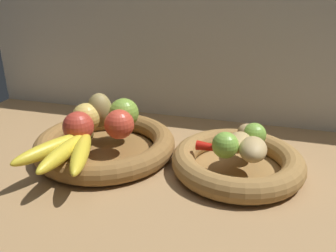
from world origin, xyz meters
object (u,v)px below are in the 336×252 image
object	(u,v)px
fruit_bowl_left	(105,145)
apple_golden_left	(86,117)
apple_red_front	(78,127)
lime_near	(225,145)
apple_green_back	(124,113)
banana_bunch_front	(67,150)
potato_back	(250,135)
chili_pepper	(227,150)
lime_far	(254,135)
pear_brown	(100,110)
potato_large	(239,142)
potato_small	(253,149)
apple_red_right	(119,124)
fruit_bowl_right	(237,162)

from	to	relation	value
fruit_bowl_left	apple_golden_left	bearing A→B (deg)	168.63
apple_red_front	lime_near	bearing A→B (deg)	2.22
apple_green_back	banana_bunch_front	xyz separation A→B (cm)	(-5.08, -18.47, -2.06)
potato_back	chili_pepper	bearing A→B (deg)	-122.89
apple_green_back	potato_back	xyz separation A→B (cm)	(30.89, -1.35, -1.44)
lime_far	pear_brown	bearing A→B (deg)	179.49
chili_pepper	banana_bunch_front	bearing A→B (deg)	-157.77
apple_golden_left	potato_large	bearing A→B (deg)	-1.60
chili_pepper	pear_brown	bearing A→B (deg)	172.69
potato_large	lime_far	xyz separation A→B (cm)	(2.92, 3.75, 0.60)
apple_golden_left	potato_small	bearing A→B (deg)	-5.89
potato_large	potato_back	bearing A→B (deg)	65.56
fruit_bowl_left	potato_back	distance (cm)	34.36
potato_large	chili_pepper	bearing A→B (deg)	-135.03
apple_red_right	banana_bunch_front	size ratio (longest dim) A/B	0.34
apple_red_right	potato_small	bearing A→B (deg)	-4.08
apple_golden_left	pear_brown	world-z (taller)	pear_brown
fruit_bowl_right	banana_bunch_front	bearing A→B (deg)	-159.30
apple_golden_left	apple_red_front	xyz separation A→B (cm)	(1.28, -6.06, 0.06)
apple_golden_left	apple_red_front	world-z (taller)	apple_red_front
apple_golden_left	apple_green_back	world-z (taller)	apple_green_back
apple_red_right	chili_pepper	size ratio (longest dim) A/B	0.53
apple_red_right	banana_bunch_front	world-z (taller)	apple_red_right
potato_small	potato_large	world-z (taller)	potato_small
fruit_bowl_left	potato_back	world-z (taller)	potato_back
lime_far	chili_pepper	xyz separation A→B (cm)	(-5.23, -6.06, -1.56)
banana_bunch_front	lime_near	size ratio (longest dim) A/B	3.63
apple_golden_left	fruit_bowl_right	bearing A→B (deg)	-1.60
apple_golden_left	apple_green_back	xyz separation A→B (cm)	(7.95, 4.58, 0.25)
fruit_bowl_left	apple_red_right	world-z (taller)	apple_red_right
apple_red_right	lime_far	bearing A→B (deg)	8.77
apple_red_right	apple_golden_left	world-z (taller)	same
lime_far	apple_green_back	bearing A→B (deg)	176.66
banana_bunch_front	chili_pepper	size ratio (longest dim) A/B	1.54
potato_large	potato_small	bearing A→B (deg)	-45.00
potato_small	potato_large	xyz separation A→B (cm)	(-3.09, 3.09, -0.27)
fruit_bowl_left	chili_pepper	xyz separation A→B (cm)	(29.47, -2.31, 3.85)
apple_green_back	lime_far	xyz separation A→B (cm)	(31.88, -1.86, -1.09)
banana_bunch_front	lime_near	bearing A→B (deg)	16.12
fruit_bowl_left	banana_bunch_front	distance (cm)	13.79
fruit_bowl_right	apple_red_front	bearing A→B (deg)	-171.96
apple_green_back	potato_large	bearing A→B (deg)	-10.96
fruit_bowl_right	apple_green_back	bearing A→B (deg)	169.04
lime_near	lime_far	size ratio (longest dim) A/B	1.06
potato_back	potato_large	bearing A→B (deg)	-114.44
apple_green_back	chili_pepper	world-z (taller)	apple_green_back
fruit_bowl_left	lime_far	size ratio (longest dim) A/B	6.45
pear_brown	lime_near	world-z (taller)	pear_brown
banana_bunch_front	potato_small	distance (cm)	38.40
apple_red_front	potato_back	size ratio (longest dim) A/B	0.99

